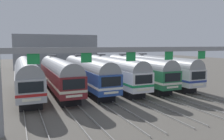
# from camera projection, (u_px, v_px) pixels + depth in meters

# --- Properties ---
(ground_plane) EXTENTS (160.00, 160.00, 0.00)m
(ground_plane) POSITION_uv_depth(u_px,v_px,m) (100.00, 89.00, 33.75)
(ground_plane) COLOR #5B564F
(track_bed) EXTENTS (21.96, 70.00, 0.15)m
(track_bed) POSITION_uv_depth(u_px,v_px,m) (74.00, 75.00, 49.28)
(track_bed) COLOR gray
(track_bed) RESTS_ON ground
(commuter_train_stainless) EXTENTS (2.88, 18.06, 4.77)m
(commuter_train_stainless) POSITION_uv_depth(u_px,v_px,m) (27.00, 75.00, 29.46)
(commuter_train_stainless) COLOR #B2B5BA
(commuter_train_stainless) RESTS_ON ground
(commuter_train_maroon) EXTENTS (2.88, 18.06, 5.05)m
(commuter_train_maroon) POSITION_uv_depth(u_px,v_px,m) (58.00, 74.00, 31.06)
(commuter_train_maroon) COLOR maroon
(commuter_train_maroon) RESTS_ON ground
(commuter_train_blue) EXTENTS (2.88, 18.06, 5.05)m
(commuter_train_blue) POSITION_uv_depth(u_px,v_px,m) (87.00, 72.00, 32.65)
(commuter_train_blue) COLOR #284C9E
(commuter_train_blue) RESTS_ON ground
(commuter_train_white) EXTENTS (2.88, 18.06, 5.05)m
(commuter_train_white) POSITION_uv_depth(u_px,v_px,m) (113.00, 71.00, 34.24)
(commuter_train_white) COLOR white
(commuter_train_white) RESTS_ON ground
(commuter_train_green) EXTENTS (2.88, 18.06, 5.05)m
(commuter_train_green) POSITION_uv_depth(u_px,v_px,m) (137.00, 70.00, 35.83)
(commuter_train_green) COLOR #236B42
(commuter_train_green) RESTS_ON ground
(commuter_train_silver) EXTENTS (2.88, 18.06, 5.05)m
(commuter_train_silver) POSITION_uv_depth(u_px,v_px,m) (158.00, 69.00, 37.42)
(commuter_train_silver) COLOR silver
(commuter_train_silver) RESTS_ON ground
(catenary_gantry) EXTENTS (25.70, 0.44, 6.97)m
(catenary_gantry) POSITION_uv_depth(u_px,v_px,m) (151.00, 59.00, 20.80)
(catenary_gantry) COLOR gray
(catenary_gantry) RESTS_ON ground
(maintenance_building) EXTENTS (22.62, 10.00, 9.34)m
(maintenance_building) POSITION_uv_depth(u_px,v_px,m) (55.00, 51.00, 65.77)
(maintenance_building) COLOR gray
(maintenance_building) RESTS_ON ground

